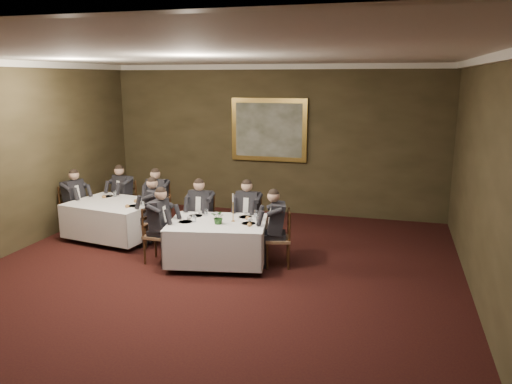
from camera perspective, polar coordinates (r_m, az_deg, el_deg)
The scene contains 28 objects.
ground at distance 7.72m, azimuth -6.87°, elevation -11.55°, with size 10.00×10.00×0.00m, color black.
ceiling at distance 7.04m, azimuth -7.65°, elevation 15.37°, with size 8.00×10.00×0.10m, color silver.
back_wall at distance 11.89m, azimuth 2.13°, elevation 5.94°, with size 8.00×0.10×3.50m, color #322B19.
right_wall at distance 6.75m, azimuth 25.91°, elevation -0.67°, with size 0.10×10.00×3.50m, color #322B19.
crown_molding at distance 7.04m, azimuth -7.64°, elevation 14.89°, with size 8.00×10.00×0.12m.
table_main at distance 8.73m, azimuth -4.41°, elevation -5.39°, with size 1.88×1.56×0.67m.
table_second at distance 10.43m, azimuth -15.90°, elevation -2.81°, with size 1.89×1.56×0.67m.
chair_main_backleft at distance 9.66m, azimuth -6.18°, elevation -4.64°, with size 0.44×0.42×1.00m.
diner_main_backleft at distance 9.59m, azimuth -6.24°, elevation -3.36°, with size 0.42×0.48×1.35m.
chair_main_backright at distance 9.53m, azimuth -0.86°, elevation -4.82°, with size 0.45×0.44×1.00m.
diner_main_backright at distance 9.46m, azimuth -0.88°, elevation -3.52°, with size 0.43×0.49×1.35m.
chair_main_endleft at distance 9.02m, azimuth -11.09°, elevation -6.11°, with size 0.44×0.46×1.00m.
diner_main_endleft at distance 8.94m, azimuth -11.08°, elevation -4.74°, with size 0.50×0.44×1.35m.
chair_main_endright at distance 8.68m, azimuth 2.57°, elevation -6.63°, with size 0.52×0.53×1.00m.
diner_main_endright at distance 8.60m, azimuth 2.51°, elevation -5.20°, with size 0.57×0.51×1.35m.
chair_sec_backleft at distance 11.40m, azimuth -14.74°, elevation -2.28°, with size 0.55×0.54×1.00m.
diner_sec_backleft at distance 11.34m, azimuth -14.85°, elevation -1.18°, with size 0.53×0.58×1.35m.
chair_sec_backright at distance 10.86m, azimuth -11.03°, elevation -2.85°, with size 0.47×0.45×1.00m.
diner_sec_backright at distance 10.79m, azimuth -11.10°, elevation -1.69°, with size 0.44×0.50×1.35m.
chair_sec_endright at distance 9.83m, azimuth -11.04°, elevation -4.51°, with size 0.44×0.46×1.00m.
diner_sec_endright at distance 9.77m, azimuth -11.16°, elevation -3.23°, with size 0.50×0.43×1.35m.
chair_sec_endleft at distance 11.19m, azimuth -20.04°, elevation -2.93°, with size 0.51×0.52×1.00m.
diner_sec_endleft at distance 11.13m, azimuth -20.09°, elevation -1.80°, with size 0.56×0.50×1.35m.
centerpiece at distance 8.47m, azimuth -4.27°, elevation -2.80°, with size 0.24×0.20×0.26m, color #2D5926.
candlestick at distance 8.60m, azimuth -2.64°, elevation -2.17°, with size 0.07×0.07×0.51m.
place_setting_table_main at distance 9.05m, azimuth -6.52°, elevation -2.49°, with size 0.33×0.31×0.14m.
place_setting_table_second at distance 10.90m, azimuth -16.31°, elevation -0.30°, with size 0.33×0.31×0.14m.
painting at distance 11.83m, azimuth 1.50°, elevation 7.11°, with size 1.82×0.09×1.47m.
Camera 1 is at (2.75, -6.48, 3.17)m, focal length 35.00 mm.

